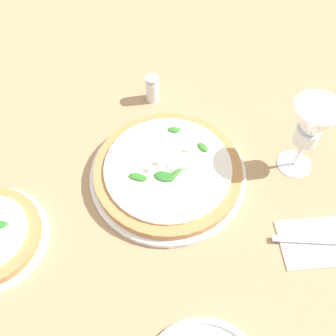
{
  "coord_description": "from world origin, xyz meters",
  "views": [
    {
      "loc": [
        0.01,
        -0.46,
        0.68
      ],
      "look_at": [
        0.02,
        -0.01,
        0.03
      ],
      "focal_mm": 42.0,
      "sensor_mm": 36.0,
      "label": 1
    }
  ],
  "objects_px": {
    "pizza_arugula_main": "(168,172)",
    "shaker_pepper": "(152,89)",
    "fork": "(325,241)",
    "wine_glass": "(310,127)"
  },
  "relations": [
    {
      "from": "fork",
      "to": "pizza_arugula_main",
      "type": "bearing_deg",
      "value": 155.81
    },
    {
      "from": "pizza_arugula_main",
      "to": "shaker_pepper",
      "type": "distance_m",
      "value": 0.23
    },
    {
      "from": "fork",
      "to": "shaker_pepper",
      "type": "distance_m",
      "value": 0.5
    },
    {
      "from": "shaker_pepper",
      "to": "fork",
      "type": "bearing_deg",
      "value": -50.38
    },
    {
      "from": "wine_glass",
      "to": "fork",
      "type": "bearing_deg",
      "value": -84.16
    },
    {
      "from": "pizza_arugula_main",
      "to": "wine_glass",
      "type": "relative_size",
      "value": 1.85
    },
    {
      "from": "pizza_arugula_main",
      "to": "fork",
      "type": "distance_m",
      "value": 0.33
    },
    {
      "from": "wine_glass",
      "to": "shaker_pepper",
      "type": "xyz_separation_m",
      "value": [
        -0.3,
        0.2,
        -0.09
      ]
    },
    {
      "from": "fork",
      "to": "shaker_pepper",
      "type": "bearing_deg",
      "value": 134.18
    },
    {
      "from": "wine_glass",
      "to": "shaker_pepper",
      "type": "distance_m",
      "value": 0.37
    }
  ]
}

